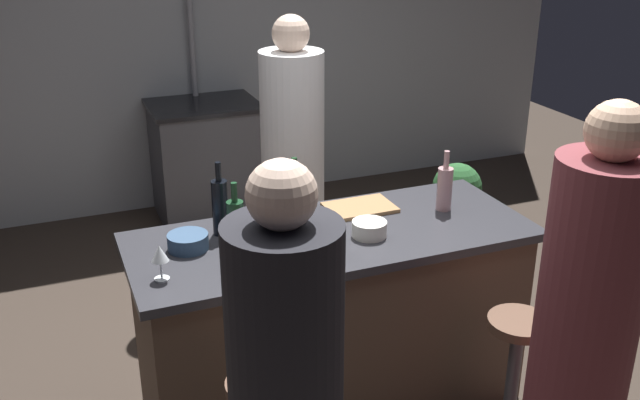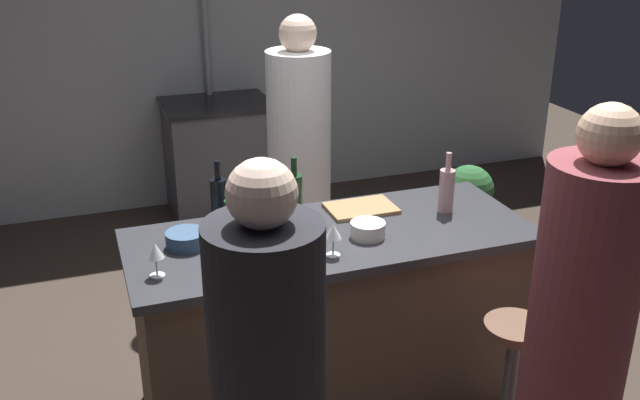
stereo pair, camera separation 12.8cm
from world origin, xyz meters
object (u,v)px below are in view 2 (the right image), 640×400
at_px(wine_glass_by_chef, 155,252).
at_px(wine_glass_near_left_guest, 333,233).
at_px(chef, 299,176).
at_px(wine_bottle_amber, 247,238).
at_px(bar_stool_right, 509,386).
at_px(cutting_board, 361,208).
at_px(stove_range, 219,159).
at_px(potted_plant, 468,195).
at_px(pepper_mill, 301,241).
at_px(wine_bottle_dark, 219,205).
at_px(guest_right, 575,353).
at_px(wine_bottle_red, 294,198).
at_px(wine_bottle_green, 233,221).
at_px(mixing_bowl_ceramic, 368,230).
at_px(wine_bottle_rose, 447,190).
at_px(mixing_bowl_blue, 186,239).
at_px(wine_glass_near_right_guest, 297,225).

bearing_deg(wine_glass_by_chef, wine_glass_near_left_guest, -5.10).
bearing_deg(chef, wine_glass_by_chef, -129.51).
relative_size(wine_bottle_amber, wine_glass_near_left_guest, 2.26).
distance_m(bar_stool_right, cutting_board, 1.04).
bearing_deg(stove_range, bar_stool_right, -79.50).
bearing_deg(potted_plant, wine_bottle_amber, -140.48).
height_order(pepper_mill, wine_bottle_dark, wine_bottle_dark).
xyz_separation_m(guest_right, wine_bottle_red, (-0.67, 1.14, 0.24)).
xyz_separation_m(wine_bottle_green, mixing_bowl_ceramic, (0.57, -0.12, -0.07)).
xyz_separation_m(chef, wine_bottle_green, (-0.61, -0.98, 0.22)).
bearing_deg(wine_bottle_amber, mixing_bowl_ceramic, 10.54).
relative_size(chef, cutting_board, 5.34).
height_order(bar_stool_right, wine_bottle_dark, wine_bottle_dark).
bearing_deg(wine_bottle_rose, wine_bottle_red, 171.71).
distance_m(wine_bottle_dark, mixing_bowl_ceramic, 0.66).
bearing_deg(wine_bottle_green, wine_bottle_rose, 0.70).
bearing_deg(wine_bottle_red, bar_stool_right, -48.21).
relative_size(chef, mixing_bowl_blue, 9.91).
relative_size(wine_bottle_rose, wine_glass_by_chef, 2.00).
relative_size(chef, wine_bottle_green, 5.96).
xyz_separation_m(potted_plant, wine_bottle_rose, (-1.02, -1.44, 0.71)).
xyz_separation_m(pepper_mill, wine_bottle_green, (-0.21, 0.27, 0.00)).
relative_size(cutting_board, wine_bottle_dark, 0.96).
xyz_separation_m(wine_bottle_red, mixing_bowl_ceramic, (0.26, -0.24, -0.09)).
bearing_deg(wine_glass_near_right_guest, wine_bottle_green, 151.76).
distance_m(cutting_board, pepper_mill, 0.63).
bearing_deg(guest_right, wine_bottle_red, 120.55).
height_order(wine_bottle_red, mixing_bowl_blue, wine_bottle_red).
bearing_deg(wine_glass_by_chef, wine_bottle_red, 24.49).
xyz_separation_m(guest_right, wine_glass_by_chef, (-1.33, 0.84, 0.22)).
xyz_separation_m(guest_right, cutting_board, (-0.33, 1.19, 0.13)).
bearing_deg(potted_plant, stove_range, 149.11).
bearing_deg(wine_bottle_amber, stove_range, 80.86).
distance_m(cutting_board, wine_bottle_red, 0.37).
relative_size(wine_bottle_red, wine_bottle_dark, 0.95).
relative_size(stove_range, chef, 0.52).
bearing_deg(stove_range, wine_glass_by_chef, -106.71).
distance_m(chef, wine_glass_near_left_guest, 1.27).
distance_m(potted_plant, wine_glass_near_left_guest, 2.49).
bearing_deg(bar_stool_right, wine_glass_near_right_guest, 145.18).
distance_m(wine_bottle_green, wine_glass_near_right_guest, 0.27).
distance_m(guest_right, wine_bottle_red, 1.35).
distance_m(stove_range, wine_bottle_rose, 2.54).
height_order(guest_right, wine_bottle_dark, guest_right).
height_order(cutting_board, wine_bottle_rose, wine_bottle_rose).
bearing_deg(potted_plant, wine_glass_near_right_guest, -138.72).
distance_m(cutting_board, mixing_bowl_blue, 0.86).
relative_size(wine_glass_by_chef, mixing_bowl_blue, 0.85).
relative_size(wine_bottle_red, mixing_bowl_ceramic, 2.08).
bearing_deg(wine_glass_by_chef, potted_plant, 34.35).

